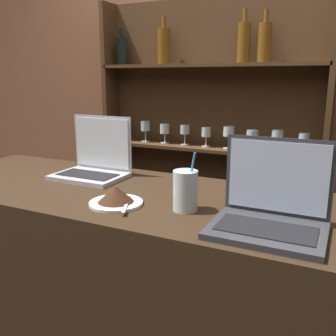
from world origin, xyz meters
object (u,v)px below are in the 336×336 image
(laptop_near, at_px, (94,163))
(cake_plate, at_px, (116,197))
(water_glass, at_px, (185,191))
(laptop_far, at_px, (271,210))

(laptop_near, height_order, cake_plate, laptop_near)
(cake_plate, bearing_deg, laptop_near, 136.72)
(cake_plate, xyz_separation_m, water_glass, (0.23, 0.05, 0.04))
(laptop_near, bearing_deg, laptop_far, -17.82)
(cake_plate, relative_size, water_glass, 0.95)
(laptop_far, xyz_separation_m, water_glass, (-0.28, 0.03, 0.01))
(laptop_near, bearing_deg, water_glass, -23.13)
(cake_plate, height_order, water_glass, water_glass)
(laptop_near, xyz_separation_m, water_glass, (0.53, -0.22, 0.01))
(laptop_near, relative_size, laptop_far, 0.95)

